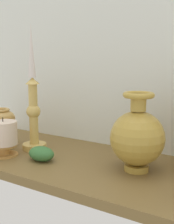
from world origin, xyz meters
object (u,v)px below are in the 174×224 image
(brass_vase_bulbous, at_px, (137,137))
(pillar_candle_front, at_px, (4,137))
(brass_vase_jar, at_px, (1,126))
(candlestick_tall_left, at_px, (33,107))

(brass_vase_bulbous, bearing_deg, pillar_candle_front, -165.69)
(brass_vase_bulbous, xyz_separation_m, pillar_candle_front, (-0.38, -0.10, -0.03))
(brass_vase_jar, height_order, pillar_candle_front, brass_vase_jar)
(brass_vase_bulbous, bearing_deg, candlestick_tall_left, -179.55)
(brass_vase_bulbous, xyz_separation_m, brass_vase_jar, (-0.47, -0.02, -0.03))
(candlestick_tall_left, distance_m, brass_vase_jar, 0.15)
(brass_vase_bulbous, distance_m, pillar_candle_front, 0.39)
(brass_vase_bulbous, relative_size, brass_vase_jar, 1.66)
(candlestick_tall_left, height_order, brass_vase_jar, candlestick_tall_left)
(pillar_candle_front, bearing_deg, brass_vase_bulbous, 14.31)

